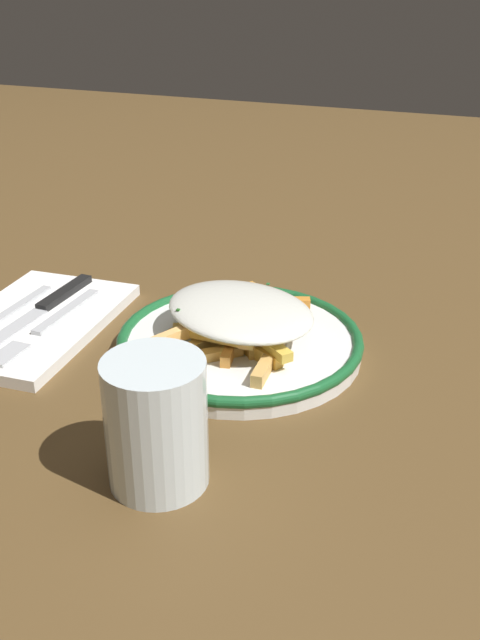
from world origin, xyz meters
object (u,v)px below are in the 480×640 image
(fork, at_px, (48,325))
(water_glass, at_px, (156,423))
(plate, at_px, (240,342))
(fries_heap, at_px, (241,318))
(napkin, at_px, (33,323))
(knife, at_px, (43,308))

(fork, height_order, water_glass, water_glass)
(plate, distance_m, fries_heap, 0.03)
(napkin, relative_size, fork, 1.28)
(napkin, bearing_deg, water_glass, 143.26)
(napkin, height_order, water_glass, water_glass)
(napkin, bearing_deg, plate, -172.56)
(fries_heap, bearing_deg, plate, -25.63)
(plate, relative_size, water_glass, 2.40)
(napkin, bearing_deg, fork, 156.26)
(fries_heap, height_order, napkin, fries_heap)
(water_glass, bearing_deg, fork, -38.21)
(fries_heap, distance_m, fork, 0.20)
(knife, bearing_deg, water_glass, 140.37)
(fork, bearing_deg, napkin, -23.74)
(plate, relative_size, fries_heap, 1.27)
(knife, bearing_deg, plate, -177.35)
(napkin, distance_m, knife, 0.02)
(plate, xyz_separation_m, water_glass, (-0.01, 0.21, 0.04))
(napkin, xyz_separation_m, knife, (-0.00, -0.02, 0.01))
(plate, distance_m, fork, 0.20)
(knife, relative_size, water_glass, 2.06)
(water_glass, bearing_deg, fries_heap, -86.77)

